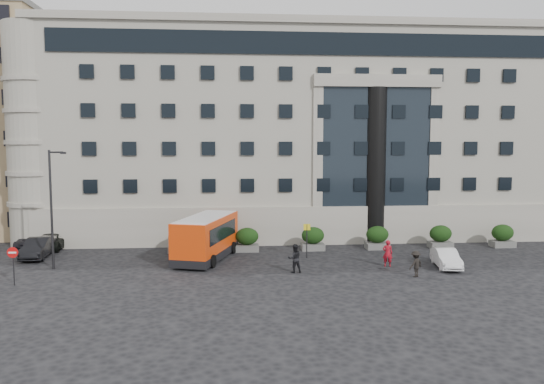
% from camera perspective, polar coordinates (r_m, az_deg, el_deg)
% --- Properties ---
extents(ground, '(120.00, 120.00, 0.00)m').
position_cam_1_polar(ground, '(34.18, -4.27, -9.05)').
color(ground, black).
rests_on(ground, ground).
extents(civic_building, '(44.00, 24.00, 18.00)m').
position_cam_1_polar(civic_building, '(55.44, 1.74, 5.91)').
color(civic_building, gray).
rests_on(civic_building, ground).
extents(entrance_column, '(1.80, 1.80, 13.00)m').
position_cam_1_polar(entrance_column, '(45.11, 11.01, 2.74)').
color(entrance_column, black).
rests_on(entrance_column, ground).
extents(apartment_far, '(13.00, 13.00, 22.00)m').
position_cam_1_polar(apartment_far, '(76.02, -25.51, 6.76)').
color(apartment_far, brown).
rests_on(apartment_far, ground).
extents(hedge_a, '(1.80, 1.26, 1.84)m').
position_cam_1_polar(hedge_a, '(41.77, -9.88, -5.15)').
color(hedge_a, '#535351').
rests_on(hedge_a, ground).
extents(hedge_b, '(1.80, 1.26, 1.84)m').
position_cam_1_polar(hedge_b, '(41.62, -2.70, -5.11)').
color(hedge_b, '#535351').
rests_on(hedge_b, ground).
extents(hedge_c, '(1.80, 1.26, 1.84)m').
position_cam_1_polar(hedge_c, '(42.11, 4.42, -5.00)').
color(hedge_c, '#535351').
rests_on(hedge_c, ground).
extents(hedge_d, '(1.80, 1.26, 1.84)m').
position_cam_1_polar(hedge_d, '(43.23, 11.26, -4.81)').
color(hedge_d, '#535351').
rests_on(hedge_d, ground).
extents(hedge_e, '(1.80, 1.26, 1.84)m').
position_cam_1_polar(hedge_e, '(44.93, 17.67, -4.58)').
color(hedge_e, '#535351').
rests_on(hedge_e, ground).
extents(hedge_f, '(1.80, 1.26, 1.84)m').
position_cam_1_polar(hedge_f, '(47.14, 23.55, -4.32)').
color(hedge_f, '#535351').
rests_on(hedge_f, ground).
extents(street_lamp, '(1.16, 0.18, 8.00)m').
position_cam_1_polar(street_lamp, '(38.19, -22.58, -1.26)').
color(street_lamp, '#262628').
rests_on(street_lamp, ground).
extents(bus_stop_sign, '(0.50, 0.08, 2.52)m').
position_cam_1_polar(bus_stop_sign, '(39.11, 3.77, -4.61)').
color(bus_stop_sign, '#262628').
rests_on(bus_stop_sign, ground).
extents(no_entry_sign, '(0.64, 0.16, 2.32)m').
position_cam_1_polar(no_entry_sign, '(35.20, -26.09, -6.41)').
color(no_entry_sign, '#262628').
rests_on(no_entry_sign, ground).
extents(minibus, '(4.73, 7.98, 3.15)m').
position_cam_1_polar(minibus, '(38.84, -7.09, -4.70)').
color(minibus, red).
rests_on(minibus, ground).
extents(red_truck, '(2.85, 5.53, 2.89)m').
position_cam_1_polar(red_truck, '(53.31, -17.48, -2.43)').
color(red_truck, maroon).
rests_on(red_truck, ground).
extents(parked_car_b, '(1.77, 4.49, 1.46)m').
position_cam_1_polar(parked_car_b, '(42.91, -23.88, -5.53)').
color(parked_car_b, black).
rests_on(parked_car_b, ground).
extents(parked_car_c, '(2.05, 4.59, 1.31)m').
position_cam_1_polar(parked_car_c, '(47.45, -24.41, -4.63)').
color(parked_car_c, black).
rests_on(parked_car_c, ground).
extents(parked_car_d, '(2.42, 4.77, 1.29)m').
position_cam_1_polar(parked_car_d, '(45.81, -22.64, -4.91)').
color(parked_car_d, black).
rests_on(parked_car_d, ground).
extents(white_taxi, '(1.90, 4.04, 1.28)m').
position_cam_1_polar(white_taxi, '(38.23, 18.22, -6.77)').
color(white_taxi, silver).
rests_on(white_taxi, ground).
extents(pedestrian_a, '(0.77, 0.62, 1.84)m').
position_cam_1_polar(pedestrian_a, '(37.37, 12.32, -6.46)').
color(pedestrian_a, '#A4101E').
rests_on(pedestrian_a, ground).
extents(pedestrian_b, '(1.02, 0.86, 1.88)m').
position_cam_1_polar(pedestrian_b, '(34.92, 2.45, -7.15)').
color(pedestrian_b, black).
rests_on(pedestrian_b, ground).
extents(pedestrian_c, '(1.25, 1.12, 1.68)m').
position_cam_1_polar(pedestrian_c, '(35.00, 15.20, -7.47)').
color(pedestrian_c, black).
rests_on(pedestrian_c, ground).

